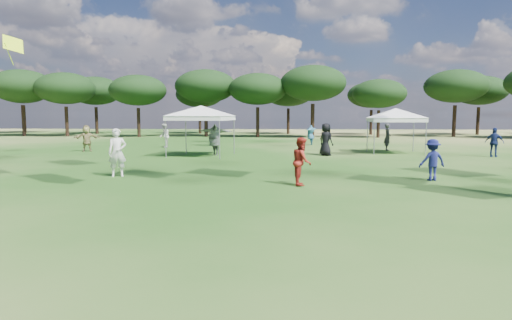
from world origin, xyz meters
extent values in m
cylinder|color=black|center=(-29.06, 45.29, 1.75)|extent=(0.40, 0.40, 3.49)
ellipsoid|color=black|center=(-29.06, 45.29, 5.59)|extent=(6.79, 6.79, 3.66)
cylinder|color=black|center=(-23.92, 45.02, 1.66)|extent=(0.38, 0.38, 3.32)
ellipsoid|color=black|center=(-23.92, 45.02, 5.31)|extent=(6.44, 6.44, 3.47)
cylinder|color=black|center=(-15.51, 44.30, 1.57)|extent=(0.36, 0.36, 3.14)
ellipsoid|color=black|center=(-15.51, 44.30, 5.03)|extent=(6.11, 6.11, 3.29)
cylinder|color=black|center=(-8.39, 45.81, 1.73)|extent=(0.40, 0.40, 3.46)
ellipsoid|color=black|center=(-8.39, 45.81, 5.54)|extent=(6.73, 6.73, 3.63)
cylinder|color=black|center=(-2.58, 44.63, 1.61)|extent=(0.37, 0.37, 3.21)
ellipsoid|color=black|center=(-2.58, 44.63, 5.14)|extent=(6.24, 6.24, 3.36)
cylinder|color=black|center=(3.26, 44.18, 1.78)|extent=(0.41, 0.41, 3.56)
ellipsoid|color=black|center=(3.26, 44.18, 5.69)|extent=(6.91, 6.91, 3.73)
cylinder|color=black|center=(10.19, 44.51, 1.44)|extent=(0.33, 0.33, 2.88)
ellipsoid|color=black|center=(10.19, 44.51, 4.61)|extent=(5.60, 5.60, 3.02)
cylinder|color=black|center=(18.96, 46.98, 1.72)|extent=(0.39, 0.39, 3.44)
ellipsoid|color=black|center=(18.96, 46.98, 5.51)|extent=(6.69, 6.69, 3.60)
cylinder|color=black|center=(-34.09, 53.56, 1.81)|extent=(0.41, 0.41, 3.62)
ellipsoid|color=black|center=(-34.09, 53.56, 5.80)|extent=(7.03, 7.03, 3.79)
cylinder|color=black|center=(-23.40, 51.57, 1.68)|extent=(0.39, 0.39, 3.37)
ellipsoid|color=black|center=(-23.40, 51.57, 5.39)|extent=(6.54, 6.54, 3.53)
cylinder|color=black|center=(-10.52, 53.31, 1.56)|extent=(0.36, 0.36, 3.11)
ellipsoid|color=black|center=(-10.52, 53.31, 4.98)|extent=(6.05, 6.05, 3.26)
cylinder|color=black|center=(0.83, 52.52, 1.60)|extent=(0.37, 0.37, 3.20)
ellipsoid|color=black|center=(0.83, 52.52, 5.12)|extent=(6.21, 6.21, 3.35)
cylinder|color=black|center=(10.82, 51.34, 1.50)|extent=(0.34, 0.34, 2.99)
ellipsoid|color=black|center=(10.82, 51.34, 4.79)|extent=(5.81, 5.81, 3.13)
cylinder|color=black|center=(23.62, 51.75, 1.66)|extent=(0.38, 0.38, 3.31)
ellipsoid|color=black|center=(23.62, 51.75, 5.30)|extent=(6.43, 6.43, 3.47)
cylinder|color=gray|center=(-6.48, 22.08, 1.13)|extent=(0.06, 0.06, 2.26)
cylinder|color=gray|center=(-3.38, 21.63, 1.13)|extent=(0.06, 0.06, 2.26)
cylinder|color=gray|center=(-6.03, 25.17, 1.13)|extent=(0.06, 0.06, 2.26)
cylinder|color=gray|center=(-2.93, 24.72, 1.13)|extent=(0.06, 0.06, 2.26)
cube|color=white|center=(-4.70, 23.40, 2.21)|extent=(3.73, 3.73, 0.25)
pyramid|color=white|center=(-4.70, 23.40, 2.94)|extent=(6.62, 6.62, 0.60)
cylinder|color=gray|center=(5.53, 24.52, 1.07)|extent=(0.06, 0.06, 2.14)
cylinder|color=gray|center=(8.50, 24.34, 1.07)|extent=(0.06, 0.06, 2.14)
cylinder|color=gray|center=(5.70, 27.49, 1.07)|extent=(0.06, 0.06, 2.14)
cylinder|color=gray|center=(8.67, 27.31, 1.07)|extent=(0.06, 0.06, 2.14)
cube|color=white|center=(7.10, 25.92, 2.09)|extent=(3.31, 3.31, 0.25)
pyramid|color=white|center=(7.10, 25.92, 2.82)|extent=(6.37, 6.37, 0.60)
imported|color=#2E2E33|center=(7.16, 28.02, 0.92)|extent=(0.47, 0.69, 1.83)
imported|color=#265872|center=(2.30, 32.84, 0.80)|extent=(1.35, 1.99, 1.60)
imported|color=navy|center=(12.14, 23.72, 0.84)|extent=(1.03, 0.94, 1.68)
imported|color=black|center=(2.61, 24.06, 0.96)|extent=(1.09, 1.10, 1.92)
imported|color=beige|center=(-8.62, 29.58, 0.88)|extent=(0.90, 1.02, 1.76)
imported|color=silver|center=(-6.43, 14.87, 0.94)|extent=(0.80, 0.66, 1.89)
imported|color=navy|center=(5.51, 14.53, 0.77)|extent=(1.09, 0.77, 1.53)
imported|color=olive|center=(-12.82, 25.98, 0.87)|extent=(1.68, 1.15, 1.74)
imported|color=maroon|center=(0.68, 13.18, 0.83)|extent=(0.64, 0.81, 1.66)
imported|color=#58575D|center=(-3.99, 23.80, 0.93)|extent=(2.34, 1.50, 1.86)
plane|color=#CEFF1A|center=(-15.68, 23.17, 6.52)|extent=(1.53, 1.81, 1.24)
camera|label=1|loc=(-0.02, -1.40, 2.42)|focal=30.00mm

